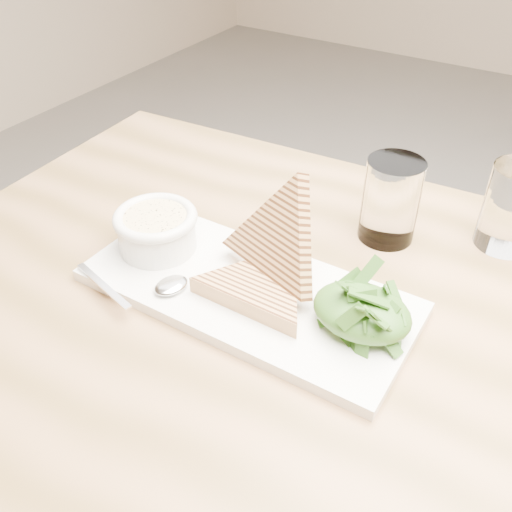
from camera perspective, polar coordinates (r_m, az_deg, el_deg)
The scene contains 13 objects.
table_top at distance 0.69m, azimuth 7.72°, elevation -8.87°, with size 1.18×0.79×0.04m, color #986D45.
table_leg_bl at distance 1.38m, azimuth -7.85°, elevation -2.25°, with size 0.06×0.06×0.72m, color #986D45.
platter at distance 0.71m, azimuth -0.85°, elevation -3.54°, with size 0.41×0.19×0.02m, color white.
soup_bowl at distance 0.77m, azimuth -9.84°, elevation 2.12°, with size 0.10×0.10×0.04m, color white.
soup at distance 0.75m, azimuth -10.05°, elevation 3.69°, with size 0.09×0.09×0.01m, color beige.
bowl_rim at distance 0.75m, azimuth -10.06°, elevation 3.81°, with size 0.11×0.11×0.01m, color white.
sandwich_flat at distance 0.69m, azimuth 0.46°, elevation -3.12°, with size 0.17×0.17×0.02m, color tan, non-canonical shape.
sandwich_lean at distance 0.69m, azimuth 2.13°, elevation 1.68°, with size 0.17×0.17×0.09m, color tan, non-canonical shape.
salad_base at distance 0.65m, azimuth 10.54°, elevation -5.50°, with size 0.11×0.09×0.04m, color #1D4413.
arugula_pile at distance 0.65m, azimuth 10.59°, elevation -5.16°, with size 0.11×0.10×0.05m, color #417026, non-canonical shape.
spoon_bowl at distance 0.70m, azimuth -8.48°, elevation -2.91°, with size 0.03×0.04×0.01m, color silver.
spoon_handle at distance 0.72m, azimuth -15.02°, elevation -2.86°, with size 0.11×0.01×0.00m, color silver.
glass_near at distance 0.80m, azimuth 13.32°, elevation 5.41°, with size 0.08×0.08×0.12m, color white.
Camera 1 is at (-0.05, -0.69, 1.24)m, focal length 40.00 mm.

